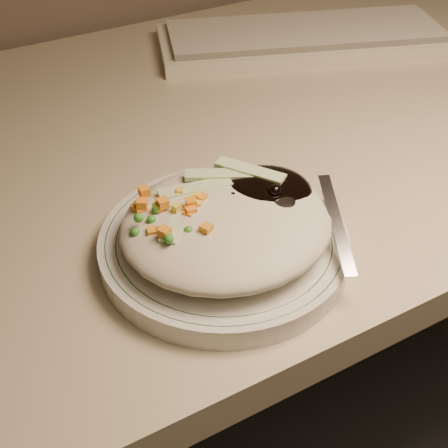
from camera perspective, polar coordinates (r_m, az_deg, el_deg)
desk at (r=0.87m, az=-3.90°, el=-3.31°), size 1.40×0.70×0.74m
plate at (r=0.57m, az=0.00°, el=-2.01°), size 0.23×0.23×0.02m
plate_rim at (r=0.57m, az=-0.00°, el=-1.25°), size 0.22×0.22×0.00m
meal at (r=0.56m, az=0.43°, el=0.54°), size 0.21×0.19×0.05m
keyboard at (r=0.98m, az=7.33°, el=16.49°), size 0.46×0.29×0.03m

